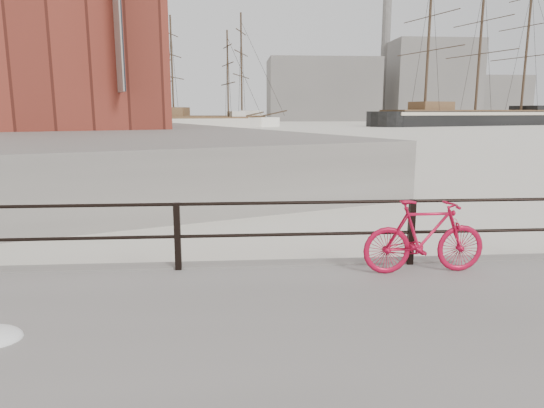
# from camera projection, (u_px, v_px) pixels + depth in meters

# --- Properties ---
(far_quay) EXTENTS (78.44, 148.07, 1.80)m
(far_quay) POSITION_uv_depth(u_px,v_px,m) (17.00, 123.00, 75.27)
(far_quay) COLOR gray
(far_quay) RESTS_ON ground
(bicycle) EXTENTS (1.79, 0.32, 1.07)m
(bicycle) POSITION_uv_depth(u_px,v_px,m) (425.00, 237.00, 6.93)
(bicycle) COLOR #B20B2E
(bicycle) RESTS_ON promenade
(barque_black) EXTENTS (58.12, 34.88, 31.59)m
(barque_black) POSITION_uv_depth(u_px,v_px,m) (474.00, 125.00, 96.42)
(barque_black) COLOR black
(barque_black) RESTS_ON ground
(schooner_mid) EXTENTS (30.92, 18.86, 20.73)m
(schooner_mid) POSITION_uv_depth(u_px,v_px,m) (208.00, 126.00, 89.81)
(schooner_mid) COLOR white
(schooner_mid) RESTS_ON ground
(schooner_left) EXTENTS (23.60, 14.86, 16.86)m
(schooner_left) POSITION_uv_depth(u_px,v_px,m) (200.00, 128.00, 81.75)
(schooner_left) COLOR beige
(schooner_left) RESTS_ON ground
(apartment_brick) EXTENTS (27.87, 22.90, 21.20)m
(apartment_brick) POSITION_uv_depth(u_px,v_px,m) (4.00, 65.00, 103.06)
(apartment_brick) COLOR brown
(apartment_brick) RESTS_ON far_quay
(industrial_west) EXTENTS (32.00, 18.00, 18.00)m
(industrial_west) POSITION_uv_depth(u_px,v_px,m) (322.00, 90.00, 144.83)
(industrial_west) COLOR gray
(industrial_west) RESTS_ON ground
(industrial_mid) EXTENTS (26.00, 20.00, 24.00)m
(industrial_mid) POSITION_uv_depth(u_px,v_px,m) (429.00, 82.00, 151.78)
(industrial_mid) COLOR gray
(industrial_mid) RESTS_ON ground
(industrial_east) EXTENTS (20.00, 16.00, 14.00)m
(industrial_east) POSITION_uv_depth(u_px,v_px,m) (490.00, 98.00, 159.33)
(industrial_east) COLOR gray
(industrial_east) RESTS_ON ground
(smokestack) EXTENTS (2.80, 2.80, 44.00)m
(smokestack) POSITION_uv_depth(u_px,v_px,m) (385.00, 50.00, 153.84)
(smokestack) COLOR gray
(smokestack) RESTS_ON ground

